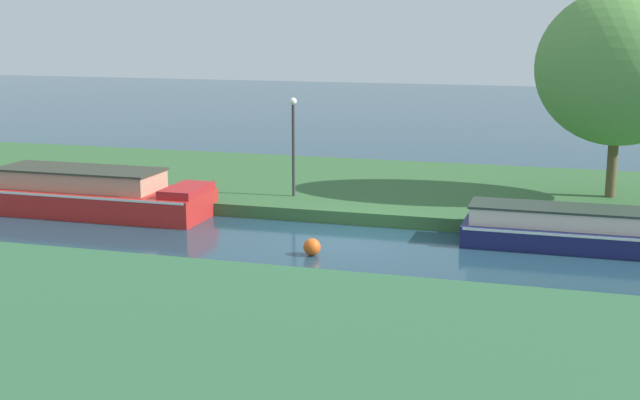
{
  "coord_description": "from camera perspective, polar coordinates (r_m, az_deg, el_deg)",
  "views": [
    {
      "loc": [
        5.98,
        -22.56,
        6.12
      ],
      "look_at": [
        -1.1,
        1.2,
        0.9
      ],
      "focal_mm": 48.36,
      "sensor_mm": 36.0,
      "label": 1
    }
  ],
  "objects": [
    {
      "name": "mooring_post_near",
      "position": [
        29.37,
        -13.43,
        1.08
      ],
      "size": [
        0.15,
        0.15,
        0.76
      ],
      "primitive_type": "cylinder",
      "color": "#443A29",
      "rests_on": "riverbank_far"
    },
    {
      "name": "lamp_post",
      "position": [
        28.08,
        -1.78,
        4.29
      ],
      "size": [
        0.24,
        0.24,
        3.24
      ],
      "color": "#333338",
      "rests_on": "riverbank_far"
    },
    {
      "name": "riverbank_far",
      "position": [
        30.73,
        5.06,
        0.74
      ],
      "size": [
        72.0,
        10.0,
        0.4
      ],
      "primitive_type": "cube",
      "color": "#346133",
      "rests_on": "ground_plane"
    },
    {
      "name": "channel_buoy",
      "position": [
        22.73,
        -0.53,
        -3.13
      ],
      "size": [
        0.46,
        0.46,
        0.46
      ],
      "primitive_type": "sphere",
      "color": "#E55919",
      "rests_on": "ground_plane"
    },
    {
      "name": "mooring_post_far",
      "position": [
        27.79,
        -7.04,
        0.6
      ],
      "size": [
        0.12,
        0.12,
        0.64
      ],
      "primitive_type": "cylinder",
      "color": "#423F26",
      "rests_on": "riverbank_far"
    },
    {
      "name": "red_narrowboat",
      "position": [
        28.5,
        -14.96,
        0.39
      ],
      "size": [
        7.81,
        2.43,
        1.45
      ],
      "color": "red",
      "rests_on": "ground_plane"
    },
    {
      "name": "ground_plane",
      "position": [
        24.13,
        1.68,
        -2.81
      ],
      "size": [
        120.0,
        120.0,
        0.0
      ],
      "primitive_type": "plane",
      "color": "#1F3E4F"
    },
    {
      "name": "riverbank_near",
      "position": [
        15.96,
        -6.8,
        -9.97
      ],
      "size": [
        72.0,
        10.0,
        0.4
      ],
      "primitive_type": "cube",
      "color": "#30623D",
      "rests_on": "ground_plane"
    },
    {
      "name": "willow_tree_left",
      "position": [
        28.74,
        19.22,
        8.28
      ],
      "size": [
        5.21,
        4.47,
        6.7
      ],
      "color": "brown",
      "rests_on": "riverbank_far"
    },
    {
      "name": "navy_barge",
      "position": [
        24.42,
        17.31,
        -1.96
      ],
      "size": [
        6.85,
        1.87,
        1.13
      ],
      "color": "#1A1E50",
      "rests_on": "ground_plane"
    }
  ]
}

